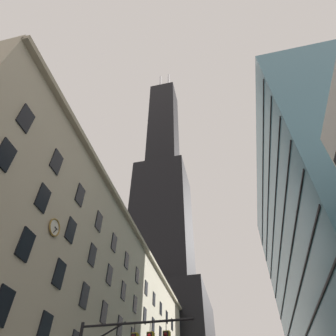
# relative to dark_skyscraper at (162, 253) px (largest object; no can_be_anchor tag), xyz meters

# --- Properties ---
(station_building) EXTENTS (16.35, 69.99, 27.51)m
(station_building) POSITION_rel_dark_skyscraper_xyz_m (0.61, -47.52, -36.65)
(station_building) COLOR #B2A88E
(station_building) RESTS_ON ground
(dark_skyscraper) EXTENTS (28.84, 28.84, 171.73)m
(dark_skyscraper) POSITION_rel_dark_skyscraper_xyz_m (0.00, 0.00, 0.00)
(dark_skyscraper) COLOR black
(dark_skyscraper) RESTS_ON ground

